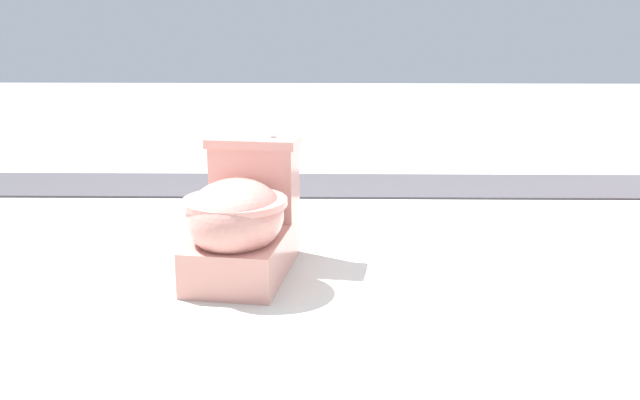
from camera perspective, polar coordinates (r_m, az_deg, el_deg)
The scene contains 3 objects.
ground_plane at distance 2.98m, azimuth -3.43°, elevation -5.40°, with size 14.00×14.00×0.00m, color beige.
gravel_strip at distance 4.32m, azimuth 4.57°, elevation 1.09°, with size 0.56×8.00×0.01m, color #423F44.
toilet at distance 2.89m, azimuth -5.96°, elevation -1.51°, with size 0.68×0.46×0.52m.
Camera 1 is at (2.79, 0.22, 1.03)m, focal length 42.00 mm.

